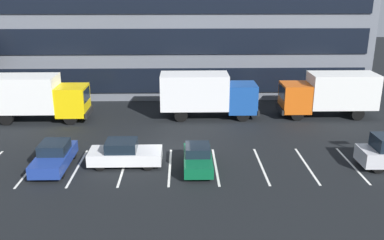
{
  "coord_description": "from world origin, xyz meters",
  "views": [
    {
      "loc": [
        0.83,
        -26.01,
        10.68
      ],
      "look_at": [
        1.46,
        2.14,
        1.4
      ],
      "focal_mm": 39.16,
      "sensor_mm": 36.0,
      "label": 1
    }
  ],
  "objects_px": {
    "box_truck_yellow": "(36,96)",
    "box_truck_orange": "(330,93)",
    "sedan_navy": "(54,156)",
    "sedan_white": "(125,154)",
    "box_truck_blue": "(207,93)",
    "sedan_forest": "(198,158)"
  },
  "relations": [
    {
      "from": "sedan_navy",
      "to": "sedan_white",
      "type": "bearing_deg",
      "value": 3.78
    },
    {
      "from": "box_truck_yellow",
      "to": "box_truck_blue",
      "type": "bearing_deg",
      "value": 2.24
    },
    {
      "from": "sedan_white",
      "to": "sedan_forest",
      "type": "distance_m",
      "value": 4.48
    },
    {
      "from": "box_truck_orange",
      "to": "sedan_white",
      "type": "xyz_separation_m",
      "value": [
        -15.7,
        -9.49,
        -1.3
      ]
    },
    {
      "from": "box_truck_blue",
      "to": "sedan_navy",
      "type": "distance_m",
      "value": 13.79
    },
    {
      "from": "sedan_navy",
      "to": "sedan_white",
      "type": "distance_m",
      "value": 4.2
    },
    {
      "from": "sedan_navy",
      "to": "sedan_white",
      "type": "relative_size",
      "value": 0.98
    },
    {
      "from": "box_truck_blue",
      "to": "sedan_forest",
      "type": "bearing_deg",
      "value": -96.14
    },
    {
      "from": "box_truck_yellow",
      "to": "sedan_white",
      "type": "height_order",
      "value": "box_truck_yellow"
    },
    {
      "from": "sedan_navy",
      "to": "sedan_forest",
      "type": "bearing_deg",
      "value": -2.09
    },
    {
      "from": "sedan_forest",
      "to": "box_truck_blue",
      "type": "bearing_deg",
      "value": 83.86
    },
    {
      "from": "box_truck_yellow",
      "to": "sedan_white",
      "type": "bearing_deg",
      "value": -47.4
    },
    {
      "from": "box_truck_yellow",
      "to": "box_truck_orange",
      "type": "bearing_deg",
      "value": 1.45
    },
    {
      "from": "box_truck_yellow",
      "to": "sedan_navy",
      "type": "height_order",
      "value": "box_truck_yellow"
    },
    {
      "from": "box_truck_yellow",
      "to": "sedan_navy",
      "type": "distance_m",
      "value": 10.08
    },
    {
      "from": "sedan_white",
      "to": "sedan_forest",
      "type": "height_order",
      "value": "sedan_white"
    },
    {
      "from": "box_truck_blue",
      "to": "sedan_navy",
      "type": "relative_size",
      "value": 1.83
    },
    {
      "from": "box_truck_yellow",
      "to": "sedan_forest",
      "type": "bearing_deg",
      "value": -36.91
    },
    {
      "from": "box_truck_orange",
      "to": "box_truck_yellow",
      "type": "bearing_deg",
      "value": -178.55
    },
    {
      "from": "box_truck_orange",
      "to": "sedan_forest",
      "type": "xyz_separation_m",
      "value": [
        -11.25,
        -10.08,
        -1.37
      ]
    },
    {
      "from": "sedan_navy",
      "to": "sedan_forest",
      "type": "relative_size",
      "value": 1.09
    },
    {
      "from": "box_truck_yellow",
      "to": "sedan_forest",
      "type": "distance_m",
      "value": 15.84
    }
  ]
}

